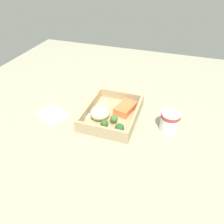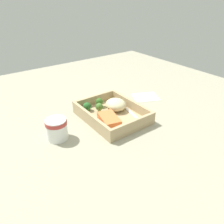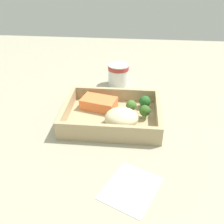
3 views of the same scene
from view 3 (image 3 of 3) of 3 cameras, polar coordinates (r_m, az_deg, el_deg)
The scene contains 11 objects.
ground_plane at distance 75.43cm, azimuth -0.00°, elevation -2.38°, with size 160.00×160.00×2.00cm, color #A19D84.
takeout_tray at distance 74.54cm, azimuth -0.00°, elevation -1.37°, with size 26.85×21.04×1.20cm, color tan.
tray_rim at distance 73.17cm, azimuth -0.00°, elevation 0.29°, with size 26.85×21.04×3.88cm.
salmon_fillet at distance 77.74cm, azimuth -2.87°, elevation 1.95°, with size 10.08×6.07×3.04cm, color #F77C40.
mashed_potatoes at distance 69.31cm, azimuth 2.09°, elevation -1.29°, with size 8.93×8.23×4.76cm, color beige.
broccoli_floret_1 at distance 74.92cm, azimuth 4.21°, elevation 1.38°, with size 3.06×3.06×3.99cm.
broccoli_floret_2 at distance 72.84cm, azimuth 7.16°, elevation 0.24°, with size 3.12×3.12×4.04cm.
broccoli_floret_3 at distance 78.21cm, azimuth 7.17°, elevation 2.25°, with size 3.42×3.42×3.69cm.
fork at distance 67.87cm, azimuth -1.22°, elevation -4.31°, with size 15.84×4.44×0.44cm.
paper_cup at distance 93.37cm, azimuth 1.13°, elevation 8.39°, with size 7.37×7.37×7.55cm.
receipt_slip at distance 55.79cm, azimuth 4.15°, elevation -16.16°, with size 9.72×11.80×0.24cm, color white.
Camera 3 is at (6.01, -61.95, 41.62)cm, focal length 42.00 mm.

